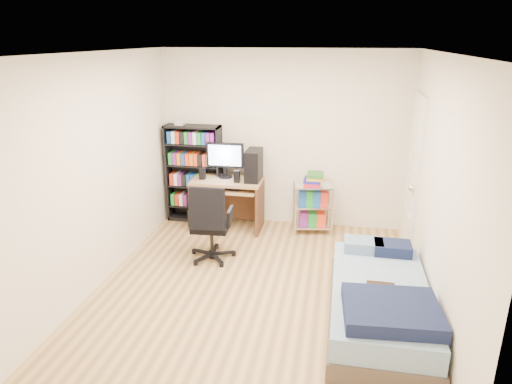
% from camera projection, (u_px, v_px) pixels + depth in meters
% --- Properties ---
extents(room, '(3.58, 4.08, 2.58)m').
position_uv_depth(room, '(257.00, 182.00, 4.62)').
color(room, tan).
rests_on(room, ground).
extents(media_shelf, '(0.81, 0.27, 1.50)m').
position_uv_depth(media_shelf, '(194.00, 173.00, 6.72)').
color(media_shelf, black).
rests_on(media_shelf, room).
extents(computer_desk, '(0.98, 0.57, 1.24)m').
position_uv_depth(computer_desk, '(235.00, 183.00, 6.46)').
color(computer_desk, '#A07D52').
rests_on(computer_desk, room).
extents(office_chair, '(0.62, 0.62, 0.99)m').
position_uv_depth(office_chair, '(211.00, 236.00, 5.61)').
color(office_chair, black).
rests_on(office_chair, room).
extents(wire_cart, '(0.59, 0.47, 0.86)m').
position_uv_depth(wire_cart, '(313.00, 194.00, 6.36)').
color(wire_cart, silver).
rests_on(wire_cart, room).
extents(bed, '(0.93, 1.86, 0.53)m').
position_uv_depth(bed, '(380.00, 303.00, 4.35)').
color(bed, brown).
rests_on(bed, room).
extents(door, '(0.12, 0.80, 2.00)m').
position_uv_depth(door, '(413.00, 176.00, 5.65)').
color(door, silver).
rests_on(door, room).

